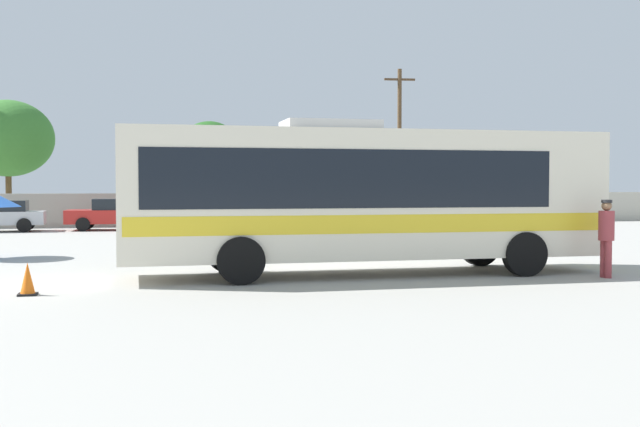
% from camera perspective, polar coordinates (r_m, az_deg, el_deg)
% --- Properties ---
extents(ground_plane, '(300.00, 300.00, 0.00)m').
position_cam_1_polar(ground_plane, '(28.74, -4.08, -2.17)').
color(ground_plane, '#A3A099').
extents(perimeter_wall, '(80.00, 0.30, 1.71)m').
position_cam_1_polar(perimeter_wall, '(41.23, -6.93, 0.31)').
color(perimeter_wall, '#B2AD9E').
rests_on(perimeter_wall, ground_plane).
extents(coach_bus_cream_yellow, '(11.50, 2.77, 3.65)m').
position_cam_1_polar(coach_bus_cream_yellow, '(18.58, 2.91, 1.49)').
color(coach_bus_cream_yellow, silver).
rests_on(coach_bus_cream_yellow, ground_plane).
extents(attendant_by_bus_door, '(0.38, 0.38, 1.80)m').
position_cam_1_polar(attendant_by_bus_door, '(19.14, 20.19, -1.37)').
color(attendant_by_bus_door, '#99383D').
rests_on(attendant_by_bus_door, ground_plane).
extents(parked_car_second_red, '(4.67, 2.20, 1.48)m').
position_cam_1_polar(parked_car_second_red, '(38.13, -14.57, 0.01)').
color(parked_car_second_red, red).
rests_on(parked_car_second_red, ground_plane).
extents(utility_pole_near, '(1.80, 0.33, 8.80)m').
position_cam_1_polar(utility_pole_near, '(45.40, 5.82, 5.19)').
color(utility_pole_near, '#4C3823').
rests_on(utility_pole_near, ground_plane).
extents(roadside_tree_left, '(4.87, 4.87, 6.72)m').
position_cam_1_polar(roadside_tree_left, '(45.56, -21.84, 5.11)').
color(roadside_tree_left, brown).
rests_on(roadside_tree_left, ground_plane).
extents(roadside_tree_midleft, '(3.38, 3.38, 5.81)m').
position_cam_1_polar(roadside_tree_midleft, '(45.66, -8.07, 4.86)').
color(roadside_tree_midleft, brown).
rests_on(roadside_tree_midleft, ground_plane).
extents(traffic_cone_on_apron, '(0.36, 0.36, 0.64)m').
position_cam_1_polar(traffic_cone_on_apron, '(16.20, -20.58, -4.54)').
color(traffic_cone_on_apron, black).
rests_on(traffic_cone_on_apron, ground_plane).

